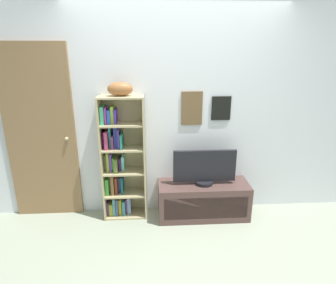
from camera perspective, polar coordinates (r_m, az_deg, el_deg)
The scene contains 7 objects.
ground at distance 3.03m, azimuth 3.57°, elevation -23.94°, with size 5.20×5.20×0.04m, color gray.
back_wall at distance 3.46m, azimuth 1.74°, elevation 5.65°, with size 4.80×0.08×2.52m.
bookshelf at distance 3.50m, azimuth -9.65°, elevation -4.11°, with size 0.52×0.26×1.51m.
football at distance 3.24m, azimuth -9.53°, elevation 10.38°, with size 0.28×0.15×0.15m, color #925B30.
tv_stand at distance 3.65m, azimuth 7.02°, elevation -11.37°, with size 1.11×0.41×0.44m.
television at distance 3.46m, azimuth 7.29°, elevation -5.11°, with size 0.75×0.22×0.43m.
door at distance 3.68m, azimuth -24.04°, elevation 1.31°, with size 0.80×0.09×2.09m.
Camera 1 is at (-0.31, -2.23, 2.00)m, focal length 30.56 mm.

